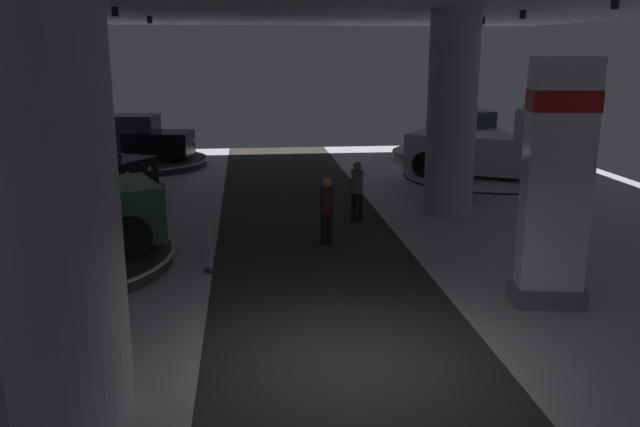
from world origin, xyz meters
name	(u,v)px	position (x,y,z in m)	size (l,w,h in m)	color
ground	(352,367)	(0.00, 0.00, -0.02)	(24.00, 44.00, 0.06)	silver
column_left	(53,198)	(-3.73, -0.73, 2.75)	(1.53, 1.53, 5.50)	silver
column_right	(452,114)	(4.17, 8.99, 2.75)	(1.36, 1.36, 5.50)	#ADADB2
brand_sign_pylon	(556,182)	(3.84, 1.96, 2.24)	(1.35, 0.84, 4.35)	slate
display_platform_deep_left	(138,162)	(-5.66, 17.57, 0.17)	(5.39, 5.39, 0.30)	#333338
display_car_deep_left	(136,139)	(-5.69, 17.58, 1.06)	(4.40, 2.65, 1.71)	black
display_platform_far_left	(86,193)	(-6.41, 12.05, 0.13)	(4.92, 4.92, 0.24)	#333338
display_car_far_left	(83,165)	(-6.44, 12.07, 1.00)	(4.53, 3.70, 1.71)	black
display_platform_far_right	(488,180)	(6.60, 12.31, 0.20)	(5.68, 5.68, 0.36)	silver
pickup_truck_far_right	(500,148)	(6.87, 12.15, 1.30)	(5.63, 4.58, 2.30)	silver
display_platform_deep_right	(465,155)	(7.63, 17.83, 0.18)	(6.04, 6.04, 0.32)	#B7B7BC
display_car_deep_right	(466,133)	(7.64, 17.80, 1.09)	(2.69, 4.41, 1.71)	silver
display_platform_mid_left	(31,260)	(-5.99, 5.13, 0.16)	(5.93, 5.93, 0.29)	#333338
pickup_truck_mid_left	(8,213)	(-6.29, 5.01, 1.23)	(5.70, 4.12, 2.30)	#2D5638
visitor_walking_near	(327,207)	(0.39, 6.17, 0.91)	(0.32, 0.32, 1.59)	black
visitor_walking_far	(357,187)	(1.46, 8.28, 0.91)	(0.32, 0.32, 1.59)	black
stanchion_a	(210,254)	(-2.24, 4.51, 0.37)	(0.28, 0.28, 1.01)	#333338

